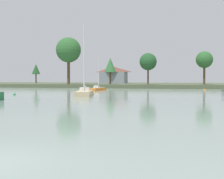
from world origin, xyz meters
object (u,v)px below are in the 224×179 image
object	(u,v)px
sailboat_sand	(85,94)
mooring_buoy_orange	(205,90)
mooring_buoy_green	(14,94)
sailboat_orange	(97,90)

from	to	relation	value
sailboat_sand	mooring_buoy_orange	size ratio (longest dim) A/B	22.46
mooring_buoy_orange	mooring_buoy_green	size ratio (longest dim) A/B	1.10
mooring_buoy_orange	sailboat_sand	bearing A→B (deg)	-123.11
mooring_buoy_orange	mooring_buoy_green	xyz separation A→B (m)	(-32.51, -31.26, -0.01)
sailboat_orange	mooring_buoy_green	size ratio (longest dim) A/B	18.38
sailboat_sand	mooring_buoy_orange	distance (m)	36.57
sailboat_sand	sailboat_orange	bearing A→B (deg)	102.39
sailboat_orange	mooring_buoy_orange	world-z (taller)	sailboat_orange
sailboat_orange	sailboat_sand	bearing A→B (deg)	-77.61
sailboat_orange	sailboat_sand	world-z (taller)	sailboat_sand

